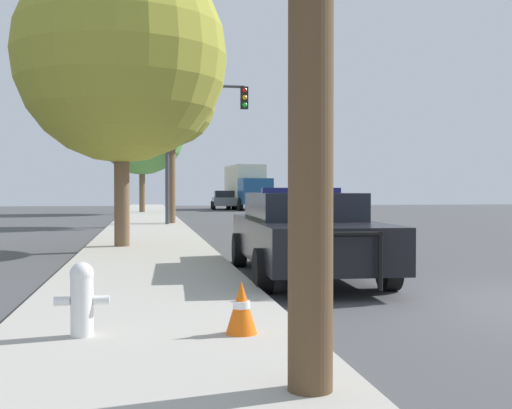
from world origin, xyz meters
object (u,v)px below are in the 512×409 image
police_car (303,232)px  fire_hydrant (82,297)px  traffic_light (198,125)px  car_background_distant (224,200)px  box_truck (247,186)px  tree_sidewalk_mid (170,101)px  traffic_cone (241,307)px  tree_sidewalk_near (121,57)px  tree_sidewalk_far (142,132)px

police_car → fire_hydrant: 5.63m
traffic_light → car_background_distant: traffic_light is taller
fire_hydrant → box_truck: size_ratio=0.09×
tree_sidewalk_mid → traffic_cone: size_ratio=13.91×
car_background_distant → traffic_cone: size_ratio=9.28×
car_background_distant → box_truck: size_ratio=0.58×
tree_sidewalk_near → traffic_light: bearing=75.2°
box_truck → police_car: bearing=79.6°
police_car → tree_sidewalk_near: (-3.24, 5.17, 3.94)m
police_car → traffic_cone: (-1.77, -4.74, -0.39)m
fire_hydrant → tree_sidewalk_near: tree_sidewalk_near is taller
traffic_light → tree_sidewalk_far: 15.11m
police_car → car_background_distant: size_ratio=1.18×
car_background_distant → tree_sidewalk_near: tree_sidewalk_near is taller
fire_hydrant → tree_sidewalk_mid: (1.58, 20.64, 4.66)m
traffic_light → traffic_cone: traffic_light is taller
fire_hydrant → tree_sidewalk_far: tree_sidewalk_far is taller
police_car → car_background_distant: bearing=-92.6°
police_car → tree_sidewalk_mid: bearing=-81.9°
car_background_distant → tree_sidewalk_mid: (-4.94, -22.76, 4.39)m
box_truck → car_background_distant: bearing=-16.7°
box_truck → tree_sidewalk_mid: (-6.66, -22.33, 3.34)m
box_truck → tree_sidewalk_near: tree_sidewalk_near is taller
tree_sidewalk_near → traffic_cone: (1.47, -9.91, -4.32)m
tree_sidewalk_mid → traffic_cone: bearing=-90.3°
box_truck → traffic_cone: bearing=78.1°
car_background_distant → tree_sidewalk_mid: bearing=-98.7°
tree_sidewalk_near → tree_sidewalk_mid: 11.00m
traffic_light → box_truck: 23.98m
fire_hydrant → box_truck: (8.24, 42.97, 1.32)m
traffic_cone → police_car: bearing=69.5°
police_car → box_truck: bearing=-95.2°
traffic_light → tree_sidewalk_near: bearing=-104.8°
car_background_distant → tree_sidewalk_far: size_ratio=0.60×
box_truck → tree_sidewalk_near: bearing=73.1°
tree_sidewalk_far → police_car: bearing=-84.5°
tree_sidewalk_near → box_truck: bearing=76.1°
traffic_light → tree_sidewalk_near: size_ratio=0.80×
traffic_cone → fire_hydrant: bearing=174.2°
traffic_light → car_background_distant: (3.87, 23.62, -3.34)m
fire_hydrant → tree_sidewalk_far: bearing=89.5°
fire_hydrant → police_car: bearing=54.7°
traffic_light → tree_sidewalk_near: tree_sidewalk_near is taller
tree_sidewalk_mid → car_background_distant: bearing=77.8°
car_background_distant → box_truck: bearing=-10.2°
box_truck → tree_sidewalk_mid: bearing=70.4°
box_truck → traffic_cone: (-6.77, -43.12, -1.44)m
tree_sidewalk_near → tree_sidewalk_mid: size_ratio=1.03×
police_car → traffic_light: bearing=-85.5°
fire_hydrant → tree_sidewalk_mid: 21.22m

